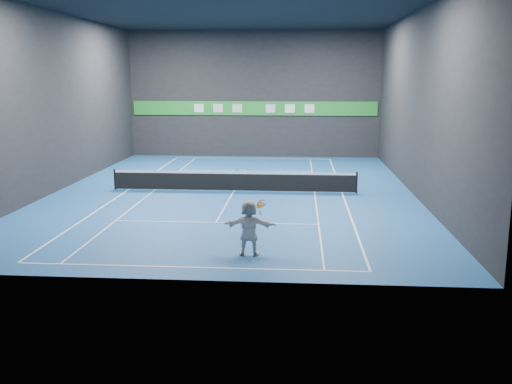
# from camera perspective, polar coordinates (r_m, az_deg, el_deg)

# --- Properties ---
(ground) EXTENTS (26.00, 26.00, 0.00)m
(ground) POSITION_cam_1_polar(r_m,az_deg,el_deg) (29.15, -2.23, 0.09)
(ground) COLOR #1A4E90
(ground) RESTS_ON ground
(ceiling) EXTENTS (26.00, 26.00, 0.00)m
(ceiling) POSITION_cam_1_polar(r_m,az_deg,el_deg) (28.76, -2.37, 17.95)
(ceiling) COLOR black
(ceiling) RESTS_ON ground
(wall_back) EXTENTS (18.00, 0.10, 9.00)m
(wall_back) POSITION_cam_1_polar(r_m,az_deg,el_deg) (41.53, -0.21, 9.75)
(wall_back) COLOR black
(wall_back) RESTS_ON ground
(wall_front) EXTENTS (18.00, 0.10, 9.00)m
(wall_front) POSITION_cam_1_polar(r_m,az_deg,el_deg) (15.78, -7.75, 6.82)
(wall_front) COLOR black
(wall_front) RESTS_ON ground
(wall_left) EXTENTS (0.10, 26.00, 9.00)m
(wall_left) POSITION_cam_1_polar(r_m,az_deg,el_deg) (30.95, -19.28, 8.52)
(wall_left) COLOR black
(wall_left) RESTS_ON ground
(wall_right) EXTENTS (0.10, 26.00, 9.00)m
(wall_right) POSITION_cam_1_polar(r_m,az_deg,el_deg) (28.98, 15.88, 8.57)
(wall_right) COLOR black
(wall_right) RESTS_ON ground
(baseline_near) EXTENTS (10.98, 0.08, 0.01)m
(baseline_near) POSITION_cam_1_polar(r_m,az_deg,el_deg) (17.77, -6.61, -7.48)
(baseline_near) COLOR white
(baseline_near) RESTS_ON ground
(baseline_far) EXTENTS (10.98, 0.08, 0.01)m
(baseline_far) POSITION_cam_1_polar(r_m,az_deg,el_deg) (40.82, -0.33, 3.38)
(baseline_far) COLOR white
(baseline_far) RESTS_ON ground
(sideline_doubles_left) EXTENTS (0.08, 23.78, 0.01)m
(sideline_doubles_left) POSITION_cam_1_polar(r_m,az_deg,el_deg) (30.26, -12.61, 0.24)
(sideline_doubles_left) COLOR white
(sideline_doubles_left) RESTS_ON ground
(sideline_doubles_right) EXTENTS (0.08, 23.78, 0.01)m
(sideline_doubles_right) POSITION_cam_1_polar(r_m,az_deg,el_deg) (29.05, 8.60, -0.07)
(sideline_doubles_right) COLOR white
(sideline_doubles_right) RESTS_ON ground
(sideline_singles_left) EXTENTS (0.06, 23.78, 0.01)m
(sideline_singles_left) POSITION_cam_1_polar(r_m,az_deg,el_deg) (29.89, -10.08, 0.21)
(sideline_singles_left) COLOR white
(sideline_singles_left) RESTS_ON ground
(sideline_singles_right) EXTENTS (0.06, 23.78, 0.01)m
(sideline_singles_right) POSITION_cam_1_polar(r_m,az_deg,el_deg) (28.97, 5.88, -0.03)
(sideline_singles_right) COLOR white
(sideline_singles_right) RESTS_ON ground
(service_line_near) EXTENTS (8.23, 0.06, 0.01)m
(service_line_near) POSITION_cam_1_polar(r_m,az_deg,el_deg) (22.96, -4.04, -3.06)
(service_line_near) COLOR white
(service_line_near) RESTS_ON ground
(service_line_far) EXTENTS (8.23, 0.06, 0.01)m
(service_line_far) POSITION_cam_1_polar(r_m,az_deg,el_deg) (35.41, -1.05, 2.13)
(service_line_far) COLOR white
(service_line_far) RESTS_ON ground
(center_service_line) EXTENTS (0.06, 12.80, 0.01)m
(center_service_line) POSITION_cam_1_polar(r_m,az_deg,el_deg) (29.15, -2.23, 0.09)
(center_service_line) COLOR white
(center_service_line) RESTS_ON ground
(player) EXTENTS (1.74, 0.61, 1.85)m
(player) POSITION_cam_1_polar(r_m,az_deg,el_deg) (18.60, -0.70, -3.56)
(player) COLOR white
(player) RESTS_ON ground
(tennis_ball) EXTENTS (0.07, 0.07, 0.07)m
(tennis_ball) POSITION_cam_1_polar(r_m,az_deg,el_deg) (18.44, -1.89, 2.24)
(tennis_ball) COLOR yellow
(tennis_ball) RESTS_ON player
(tennis_net) EXTENTS (12.50, 0.10, 1.07)m
(tennis_net) POSITION_cam_1_polar(r_m,az_deg,el_deg) (29.05, -2.23, 1.13)
(tennis_net) COLOR black
(tennis_net) RESTS_ON ground
(sponsor_banner) EXTENTS (17.64, 0.11, 1.00)m
(sponsor_banner) POSITION_cam_1_polar(r_m,az_deg,el_deg) (41.51, -0.22, 8.37)
(sponsor_banner) COLOR #20922D
(sponsor_banner) RESTS_ON wall_back
(tennis_racket) EXTENTS (0.44, 0.36, 0.57)m
(tennis_racket) POSITION_cam_1_polar(r_m,az_deg,el_deg) (18.43, 0.53, -1.26)
(tennis_racket) COLOR red
(tennis_racket) RESTS_ON player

